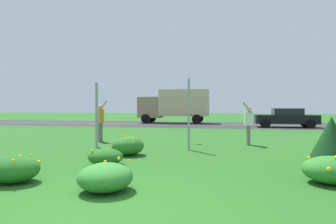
% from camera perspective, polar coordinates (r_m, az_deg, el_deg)
% --- Properties ---
extents(ground_plane, '(120.00, 120.00, 0.00)m').
position_cam_1_polar(ground_plane, '(14.98, 4.37, -4.93)').
color(ground_plane, '#26601E').
extents(highway_strip, '(120.00, 9.29, 0.01)m').
position_cam_1_polar(highway_strip, '(25.78, 7.39, -2.47)').
color(highway_strip, '#2D2D30').
rests_on(highway_strip, ground).
extents(highway_center_stripe, '(120.00, 0.16, 0.00)m').
position_cam_1_polar(highway_center_stripe, '(25.78, 7.39, -2.46)').
color(highway_center_stripe, yellow).
rests_on(highway_center_stripe, ground).
extents(daylily_clump_front_right, '(1.15, 1.03, 0.60)m').
position_cam_1_polar(daylily_clump_front_right, '(6.77, 29.54, -9.84)').
color(daylily_clump_front_right, '#337F2D').
rests_on(daylily_clump_front_right, ground).
extents(daylily_clump_mid_left, '(1.02, 1.00, 0.63)m').
position_cam_1_polar(daylily_clump_mid_left, '(9.42, -7.84, -6.56)').
color(daylily_clump_mid_left, '#2D7526').
rests_on(daylily_clump_mid_left, ground).
extents(daylily_clump_mid_right, '(1.08, 0.91, 0.57)m').
position_cam_1_polar(daylily_clump_mid_right, '(6.78, -28.05, -9.81)').
color(daylily_clump_mid_right, '#23661E').
rests_on(daylily_clump_mid_right, ground).
extents(daylily_clump_near_camera, '(1.00, 1.04, 0.57)m').
position_cam_1_polar(daylily_clump_near_camera, '(5.53, -12.15, -12.36)').
color(daylily_clump_near_camera, '#337F2D').
rests_on(daylily_clump_near_camera, ground).
extents(daylily_clump_mid_center, '(0.93, 0.87, 0.44)m').
position_cam_1_polar(daylily_clump_mid_center, '(7.96, -12.11, -8.56)').
color(daylily_clump_mid_center, '#23661E').
rests_on(daylily_clump_mid_center, ground).
extents(sign_post_near_path, '(0.07, 0.10, 2.45)m').
position_cam_1_polar(sign_post_near_path, '(11.36, -13.77, -0.62)').
color(sign_post_near_path, '#93969B').
rests_on(sign_post_near_path, ground).
extents(sign_post_by_roadside, '(0.07, 0.10, 2.55)m').
position_cam_1_polar(sign_post_by_roadside, '(10.42, 4.09, -0.46)').
color(sign_post_by_roadside, '#93969B').
rests_on(sign_post_by_roadside, ground).
extents(evergreen_shrub_side, '(1.25, 1.25, 1.29)m').
position_cam_1_polar(evergreen_shrub_side, '(8.53, 29.32, -5.12)').
color(evergreen_shrub_side, '#143D19').
rests_on(evergreen_shrub_side, ground).
extents(person_thrower_orange_shirt, '(0.44, 0.49, 1.87)m').
position_cam_1_polar(person_thrower_orange_shirt, '(13.31, -13.11, -1.41)').
color(person_thrower_orange_shirt, orange).
rests_on(person_thrower_orange_shirt, ground).
extents(person_catcher_white_shirt, '(0.43, 0.49, 1.76)m').
position_cam_1_polar(person_catcher_white_shirt, '(12.23, 15.45, -1.88)').
color(person_catcher_white_shirt, silver).
rests_on(person_catcher_white_shirt, ground).
extents(frisbee_red, '(0.26, 0.25, 0.14)m').
position_cam_1_polar(frisbee_red, '(12.55, 4.30, -0.54)').
color(frisbee_red, red).
extents(car_black_center_left, '(4.50, 2.00, 1.45)m').
position_cam_1_polar(car_black_center_left, '(24.00, 22.10, -1.02)').
color(car_black_center_left, black).
rests_on(car_black_center_left, ground).
extents(box_truck_tan, '(6.70, 2.46, 3.20)m').
position_cam_1_polar(box_truck_tan, '(28.20, 1.42, 1.49)').
color(box_truck_tan, '#937F60').
rests_on(box_truck_tan, ground).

